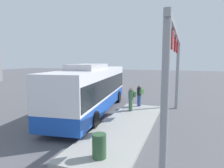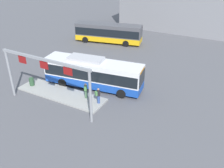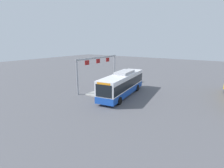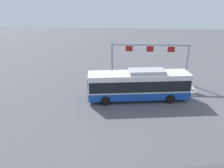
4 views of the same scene
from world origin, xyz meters
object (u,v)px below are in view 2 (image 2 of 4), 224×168
bus_main (93,72)px  bus_background_left (108,32)px  person_boarding (98,95)px  person_waiting_near (86,90)px  trash_bin (32,82)px

bus_main → bus_background_left: 15.52m
person_boarding → person_waiting_near: same height
person_boarding → trash_bin: person_boarding is taller
bus_main → person_boarding: bearing=-58.4°
person_boarding → trash_bin: bearing=122.3°
person_boarding → person_waiting_near: size_ratio=1.00×
bus_background_left → person_waiting_near: 18.28m
bus_main → bus_background_left: size_ratio=1.00×
trash_bin → person_waiting_near: bearing=5.3°
person_boarding → bus_background_left: bearing=55.8°
person_waiting_near → person_boarding: bearing=-130.4°
person_boarding → bus_main: bearing=69.2°
bus_background_left → trash_bin: 17.62m
bus_main → trash_bin: 7.06m
bus_background_left → person_boarding: size_ratio=6.74×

